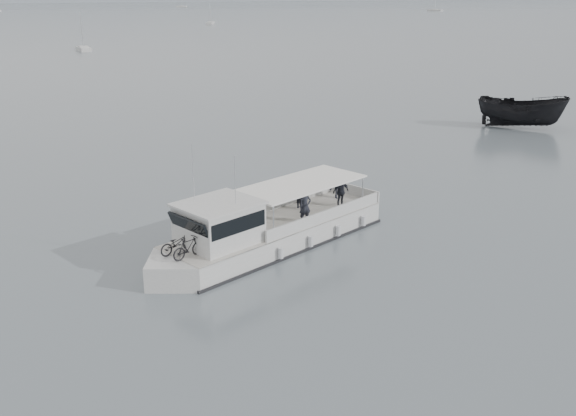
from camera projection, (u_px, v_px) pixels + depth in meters
name	position (u px, v px, depth m)	size (l,w,h in m)	color
ground	(208.00, 232.00, 29.35)	(1400.00, 1400.00, 0.00)	slate
tour_boat	(259.00, 232.00, 26.99)	(11.84, 6.95, 5.12)	silver
dark_motorboat	(522.00, 111.00, 50.87)	(2.57, 6.84, 2.64)	black
moored_fleet	(123.00, 23.00, 201.65)	(303.91, 324.73, 9.62)	silver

